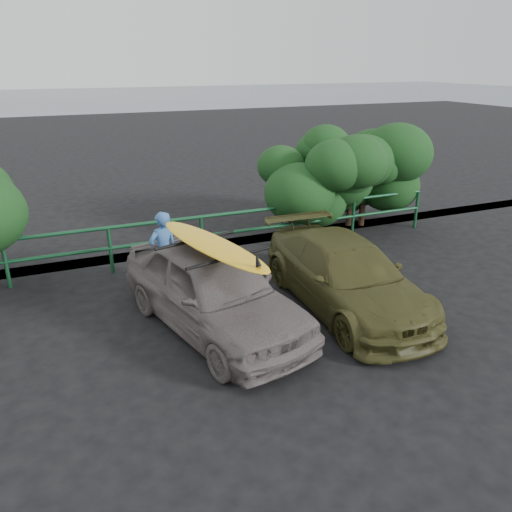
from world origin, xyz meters
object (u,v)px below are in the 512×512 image
Objects in this scene: sedan at (213,290)px; man at (164,251)px; guardrail at (158,243)px; olive_vehicle at (346,275)px; surfboard at (212,244)px.

sedan is 2.59× the size of man.
sedan is at bearing 88.39° from man.
olive_vehicle is (2.72, -3.24, 0.10)m from guardrail.
guardrail is 3.24m from surfboard.
olive_vehicle is at bearing 131.15° from man.
surfboard is at bearing 166.16° from sedan.
man is at bearing -96.32° from guardrail.
sedan reaches higher than guardrail.
surfboard is at bearing 177.78° from olive_vehicle.
surfboard reaches higher than sedan.
sedan is at bearing -13.84° from surfboard.
surfboard reaches higher than olive_vehicle.
olive_vehicle is 2.62m from surfboard.
surfboard reaches higher than guardrail.
guardrail is 3.39× the size of sedan.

